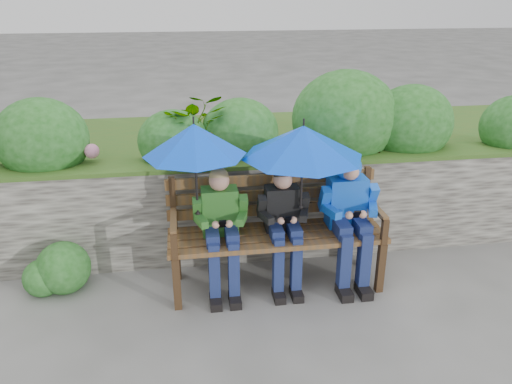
{
  "coord_description": "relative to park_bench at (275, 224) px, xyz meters",
  "views": [
    {
      "loc": [
        -0.59,
        -3.81,
        2.57
      ],
      "look_at": [
        0.0,
        0.1,
        0.95
      ],
      "focal_mm": 35.0,
      "sensor_mm": 36.0,
      "label": 1
    }
  ],
  "objects": [
    {
      "name": "boy_left",
      "position": [
        -0.5,
        -0.09,
        0.08
      ],
      "size": [
        0.48,
        0.55,
        1.15
      ],
      "color": "#276221",
      "rests_on": "ground"
    },
    {
      "name": "umbrella_left",
      "position": [
        -0.69,
        -0.08,
        0.85
      ],
      "size": [
        0.86,
        0.86,
        0.88
      ],
      "color": "#0345EE",
      "rests_on": "ground"
    },
    {
      "name": "boy_middle",
      "position": [
        0.06,
        -0.09,
        0.07
      ],
      "size": [
        0.46,
        0.53,
        1.13
      ],
      "color": "black",
      "rests_on": "ground"
    },
    {
      "name": "park_bench",
      "position": [
        0.0,
        0.0,
        0.0
      ],
      "size": [
        1.94,
        0.57,
        1.03
      ],
      "color": "#3A2716",
      "rests_on": "ground"
    },
    {
      "name": "umbrella_right",
      "position": [
        0.2,
        -0.11,
        0.8
      ],
      "size": [
        1.04,
        1.04,
        0.81
      ],
      "color": "#0345EE",
      "rests_on": "ground"
    },
    {
      "name": "garden_backdrop",
      "position": [
        -0.3,
        1.4,
        0.05
      ],
      "size": [
        8.01,
        2.84,
        1.86
      ],
      "color": "#48443E",
      "rests_on": "ground"
    },
    {
      "name": "boy_right",
      "position": [
        0.66,
        -0.08,
        0.15
      ],
      "size": [
        0.52,
        0.63,
        1.21
      ],
      "color": "blue",
      "rests_on": "ground"
    },
    {
      "name": "ground",
      "position": [
        -0.19,
        -0.2,
        -0.58
      ],
      "size": [
        60.0,
        60.0,
        0.0
      ],
      "primitive_type": "plane",
      "color": "#53534F",
      "rests_on": "ground"
    }
  ]
}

